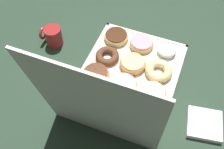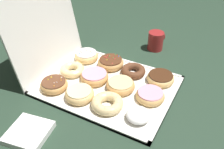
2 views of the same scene
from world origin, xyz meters
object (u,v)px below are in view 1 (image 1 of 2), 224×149
pink_frosted_donut_7 (123,85)px  sprinkle_donut_8 (96,74)px  glazed_ring_donut_6 (152,93)px  sprinkle_donut_11 (84,99)px  cruller_donut_3 (159,71)px  chocolate_cake_ring_donut_5 (107,56)px  donut_box (128,77)px  napkin_stack (204,124)px  pink_frosted_donut_1 (141,43)px  sprinkle_donut_9 (143,119)px  coffee_mug (53,36)px  powdered_filled_donut_0 (167,50)px  cruller_donut_10 (112,108)px  glazed_ring_donut_4 (133,64)px  chocolate_frosted_donut_2 (116,37)px

pink_frosted_donut_7 → sprinkle_donut_8: sprinkle_donut_8 is taller
glazed_ring_donut_6 → sprinkle_donut_11: size_ratio=1.01×
cruller_donut_3 → sprinkle_donut_8: size_ratio=1.01×
chocolate_cake_ring_donut_5 → sprinkle_donut_11: (0.00, 0.25, 0.00)m
donut_box → chocolate_cake_ring_donut_5: bearing=-26.3°
cruller_donut_3 → napkin_stack: 0.29m
pink_frosted_donut_1 → sprinkle_donut_9: bearing=109.1°
pink_frosted_donut_1 → coffee_mug: (0.39, 0.12, 0.02)m
sprinkle_donut_9 → coffee_mug: (0.52, -0.25, 0.02)m
powdered_filled_donut_0 → sprinkle_donut_9: sprinkle_donut_9 is taller
sprinkle_donut_9 → cruller_donut_10: bearing=-0.9°
donut_box → pink_frosted_donut_7: pink_frosted_donut_7 is taller
glazed_ring_donut_4 → glazed_ring_donut_6: (-0.12, 0.12, 0.00)m
powdered_filled_donut_0 → chocolate_frosted_donut_2: bearing=1.0°
cruller_donut_3 → napkin_stack: cruller_donut_3 is taller
cruller_donut_3 → cruller_donut_10: bearing=63.3°
coffee_mug → pink_frosted_donut_7: bearing=162.0°
donut_box → powdered_filled_donut_0: bearing=-122.7°
pink_frosted_donut_1 → glazed_ring_donut_6: bearing=117.8°
pink_frosted_donut_7 → glazed_ring_donut_6: bearing=-176.0°
sprinkle_donut_11 → chocolate_cake_ring_donut_5: bearing=-90.5°
powdered_filled_donut_0 → glazed_ring_donut_6: bearing=90.8°
cruller_donut_3 → coffee_mug: bearing=0.0°
powdered_filled_donut_0 → pink_frosted_donut_7: powdered_filled_donut_0 is taller
glazed_ring_donut_6 → cruller_donut_10: 0.18m
pink_frosted_donut_7 → sprinkle_donut_11: size_ratio=1.07×
cruller_donut_3 → cruller_donut_10: (0.12, 0.24, -0.00)m
cruller_donut_3 → pink_frosted_donut_7: size_ratio=0.99×
glazed_ring_donut_6 → coffee_mug: 0.54m
sprinkle_donut_9 → coffee_mug: 0.58m
chocolate_frosted_donut_2 → sprinkle_donut_11: bearing=90.3°
cruller_donut_3 → glazed_ring_donut_4: 0.12m
pink_frosted_donut_1 → napkin_stack: 0.46m
powdered_filled_donut_0 → pink_frosted_donut_1: powdered_filled_donut_0 is taller
powdered_filled_donut_0 → coffee_mug: 0.54m
cruller_donut_3 → sprinkle_donut_9: sprinkle_donut_9 is taller
chocolate_frosted_donut_2 → glazed_ring_donut_6: bearing=136.0°
pink_frosted_donut_1 → napkin_stack: pink_frosted_donut_1 is taller
glazed_ring_donut_4 → sprinkle_donut_9: bearing=116.7°
pink_frosted_donut_1 → glazed_ring_donut_4: (-0.01, 0.13, 0.00)m
chocolate_cake_ring_donut_5 → cruller_donut_10: bearing=116.0°
sprinkle_donut_11 → sprinkle_donut_9: bearing=-179.1°
donut_box → chocolate_cake_ring_donut_5: 0.14m
chocolate_cake_ring_donut_5 → cruller_donut_10: cruller_donut_10 is taller
coffee_mug → napkin_stack: bearing=167.2°
donut_box → cruller_donut_3: bearing=-152.1°
sprinkle_donut_11 → coffee_mug: size_ratio=1.15×
chocolate_frosted_donut_2 → sprinkle_donut_9: sprinkle_donut_9 is taller
glazed_ring_donut_6 → cruller_donut_10: bearing=43.8°
powdered_filled_donut_0 → glazed_ring_donut_4: 0.18m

